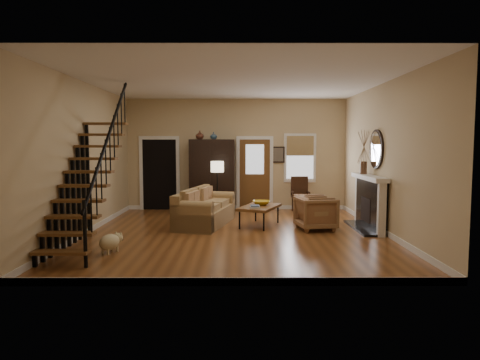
{
  "coord_description": "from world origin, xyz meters",
  "views": [
    {
      "loc": [
        0.07,
        -9.28,
        1.97
      ],
      "look_at": [
        0.1,
        0.4,
        1.15
      ],
      "focal_mm": 32.0,
      "sensor_mm": 36.0,
      "label": 1
    }
  ],
  "objects_px": {
    "armchair_right": "(314,210)",
    "side_chair": "(300,195)",
    "sofa": "(205,208)",
    "armoire": "(212,176)",
    "coffee_table": "(259,216)",
    "armchair_left": "(316,213)",
    "floor_lamp": "(217,190)"
  },
  "relations": [
    {
      "from": "sofa",
      "to": "floor_lamp",
      "type": "xyz_separation_m",
      "value": [
        0.25,
        1.03,
        0.35
      ]
    },
    {
      "from": "sofa",
      "to": "armchair_right",
      "type": "distance_m",
      "value": 2.67
    },
    {
      "from": "sofa",
      "to": "side_chair",
      "type": "xyz_separation_m",
      "value": [
        2.59,
        1.94,
        0.1
      ]
    },
    {
      "from": "armchair_left",
      "to": "armchair_right",
      "type": "bearing_deg",
      "value": -16.64
    },
    {
      "from": "armoire",
      "to": "floor_lamp",
      "type": "distance_m",
      "value": 1.16
    },
    {
      "from": "coffee_table",
      "to": "side_chair",
      "type": "distance_m",
      "value": 2.45
    },
    {
      "from": "sofa",
      "to": "armchair_left",
      "type": "distance_m",
      "value": 2.66
    },
    {
      "from": "coffee_table",
      "to": "armchair_right",
      "type": "height_order",
      "value": "armchair_right"
    },
    {
      "from": "armchair_right",
      "to": "armchair_left",
      "type": "bearing_deg",
      "value": 163.02
    },
    {
      "from": "armchair_left",
      "to": "coffee_table",
      "type": "bearing_deg",
      "value": 59.73
    },
    {
      "from": "armchair_right",
      "to": "armoire",
      "type": "bearing_deg",
      "value": 41.09
    },
    {
      "from": "sofa",
      "to": "side_chair",
      "type": "relative_size",
      "value": 2.16
    },
    {
      "from": "floor_lamp",
      "to": "sofa",
      "type": "bearing_deg",
      "value": -103.39
    },
    {
      "from": "sofa",
      "to": "armchair_left",
      "type": "height_order",
      "value": "sofa"
    },
    {
      "from": "armoire",
      "to": "armchair_left",
      "type": "distance_m",
      "value": 3.8
    },
    {
      "from": "armoire",
      "to": "floor_lamp",
      "type": "bearing_deg",
      "value": -79.68
    },
    {
      "from": "armchair_left",
      "to": "side_chair",
      "type": "relative_size",
      "value": 0.82
    },
    {
      "from": "armoire",
      "to": "armchair_right",
      "type": "distance_m",
      "value": 3.42
    },
    {
      "from": "armchair_right",
      "to": "side_chair",
      "type": "height_order",
      "value": "side_chair"
    },
    {
      "from": "armoire",
      "to": "coffee_table",
      "type": "height_order",
      "value": "armoire"
    },
    {
      "from": "sofa",
      "to": "floor_lamp",
      "type": "relative_size",
      "value": 1.46
    },
    {
      "from": "coffee_table",
      "to": "floor_lamp",
      "type": "height_order",
      "value": "floor_lamp"
    },
    {
      "from": "armoire",
      "to": "side_chair",
      "type": "relative_size",
      "value": 2.06
    },
    {
      "from": "sofa",
      "to": "armchair_right",
      "type": "bearing_deg",
      "value": 14.19
    },
    {
      "from": "armchair_left",
      "to": "side_chair",
      "type": "height_order",
      "value": "side_chair"
    },
    {
      "from": "armoire",
      "to": "coffee_table",
      "type": "xyz_separation_m",
      "value": [
        1.27,
        -2.27,
        -0.81
      ]
    },
    {
      "from": "sofa",
      "to": "armchair_right",
      "type": "xyz_separation_m",
      "value": [
        2.67,
        0.06,
        -0.05
      ]
    },
    {
      "from": "sofa",
      "to": "side_chair",
      "type": "bearing_deg",
      "value": 49.74
    },
    {
      "from": "sofa",
      "to": "floor_lamp",
      "type": "bearing_deg",
      "value": 89.6
    },
    {
      "from": "sofa",
      "to": "armoire",
      "type": "bearing_deg",
      "value": 101.81
    },
    {
      "from": "sofa",
      "to": "coffee_table",
      "type": "height_order",
      "value": "sofa"
    },
    {
      "from": "side_chair",
      "to": "armchair_right",
      "type": "bearing_deg",
      "value": -87.8
    }
  ]
}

